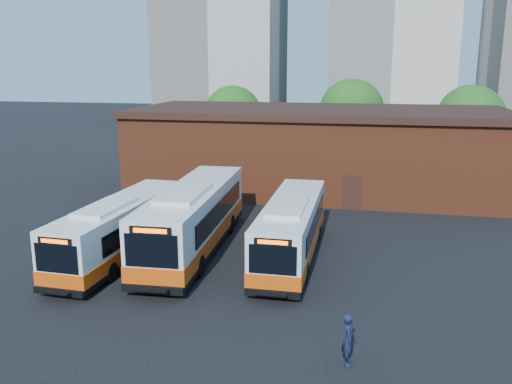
% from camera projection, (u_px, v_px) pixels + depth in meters
% --- Properties ---
extents(ground, '(220.00, 220.00, 0.00)m').
position_uv_depth(ground, '(271.00, 285.00, 24.36)').
color(ground, black).
extents(bus_west, '(2.82, 11.55, 3.12)m').
position_uv_depth(bus_west, '(121.00, 231.00, 27.61)').
color(bus_west, silver).
rests_on(bus_west, ground).
extents(bus_midwest, '(3.35, 13.40, 3.62)m').
position_uv_depth(bus_midwest, '(194.00, 221.00, 28.60)').
color(bus_midwest, silver).
rests_on(bus_midwest, ground).
extents(bus_mideast, '(2.50, 11.59, 3.15)m').
position_uv_depth(bus_mideast, '(291.00, 231.00, 27.53)').
color(bus_mideast, silver).
rests_on(bus_mideast, ground).
extents(transit_worker, '(0.46, 0.67, 1.78)m').
position_uv_depth(transit_worker, '(349.00, 339.00, 17.77)').
color(transit_worker, '#121836').
rests_on(transit_worker, ground).
extents(depot_building, '(28.60, 12.60, 6.40)m').
position_uv_depth(depot_building, '(318.00, 148.00, 42.66)').
color(depot_building, brown).
rests_on(depot_building, ground).
extents(tree_west, '(6.00, 6.00, 7.65)m').
position_uv_depth(tree_west, '(233.00, 115.00, 55.80)').
color(tree_west, '#382314').
rests_on(tree_west, ground).
extents(tree_mid, '(6.56, 6.56, 8.36)m').
position_uv_depth(tree_mid, '(351.00, 111.00, 55.17)').
color(tree_mid, '#382314').
rests_on(tree_mid, ground).
extents(tree_east, '(6.24, 6.24, 7.96)m').
position_uv_depth(tree_east, '(470.00, 119.00, 50.13)').
color(tree_east, '#382314').
rests_on(tree_east, ground).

